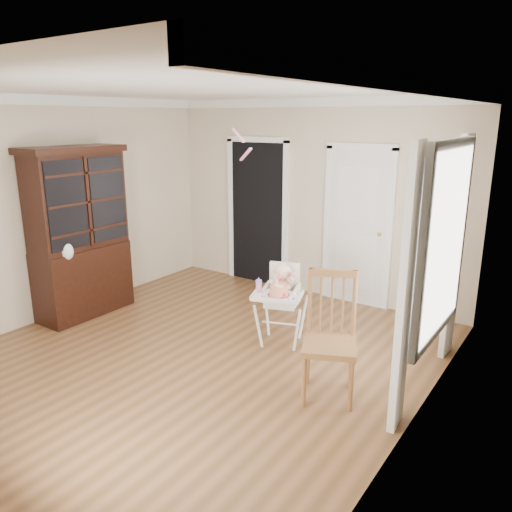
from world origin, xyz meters
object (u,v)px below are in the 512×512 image
Objects in this scene: sippy_cup at (259,285)px; high_chair at (281,295)px; cake at (279,291)px; china_cabinet at (79,233)px; dining_chair at (330,341)px.

high_chair is at bearing 49.67° from sippy_cup.
sippy_cup is (-0.17, -0.20, 0.14)m from high_chair.
cake is at bearing 1.05° from sippy_cup.
china_cabinet is (-2.63, -0.47, 0.37)m from cake.
sippy_cup is at bearing -178.95° from cake.
cake is 0.11× the size of china_cabinet.
dining_chair is at bearing -0.31° from china_cabinet.
dining_chair is at bearing -30.23° from cake.
dining_chair is at bearing -55.89° from high_chair.
sippy_cup is 0.14× the size of dining_chair.
china_cabinet is (-2.38, -0.47, 0.36)m from sippy_cup.
china_cabinet reaches higher than sippy_cup.
sippy_cup is 2.45m from china_cabinet.
cake is 0.99m from dining_chair.
cake is 0.25m from sippy_cup.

